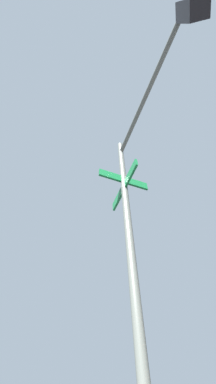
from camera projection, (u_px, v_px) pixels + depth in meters
traffic_signal_near at (155, 128)px, 3.43m from camera, size 3.01×2.07×6.22m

